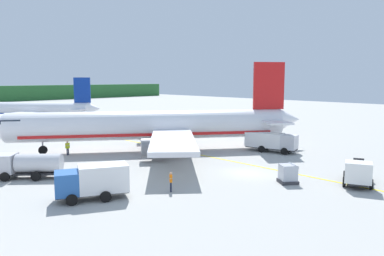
% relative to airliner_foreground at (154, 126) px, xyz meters
% --- Properties ---
extents(ground, '(240.00, 320.00, 0.20)m').
position_rel_airliner_foreground_xyz_m(ground, '(-0.77, 31.76, -3.49)').
color(ground, '#A8A8A3').
extents(airliner_foreground, '(36.09, 30.79, 11.90)m').
position_rel_airliner_foreground_xyz_m(airliner_foreground, '(0.00, 0.00, 0.00)').
color(airliner_foreground, white).
rests_on(airliner_foreground, ground).
extents(airliner_mid_apron, '(24.76, 28.90, 9.86)m').
position_rel_airliner_foreground_xyz_m(airliner_mid_apron, '(0.73, 45.85, -0.58)').
color(airliner_mid_apron, white).
rests_on(airliner_mid_apron, ground).
extents(service_truck_fuel, '(5.99, 5.60, 2.40)m').
position_rel_airliner_foreground_xyz_m(service_truck_fuel, '(-17.70, -2.48, -1.99)').
color(service_truck_fuel, silver).
rests_on(service_truck_fuel, ground).
extents(service_truck_baggage, '(6.05, 4.14, 2.51)m').
position_rel_airliner_foreground_xyz_m(service_truck_baggage, '(2.41, -26.13, -2.20)').
color(service_truck_baggage, white).
rests_on(service_truck_baggage, ground).
extents(service_truck_catering, '(6.06, 4.40, 2.77)m').
position_rel_airliner_foreground_xyz_m(service_truck_catering, '(-16.52, -12.75, -1.85)').
color(service_truck_catering, '#2659A5').
rests_on(service_truck_catering, ground).
extents(service_truck_pushback, '(3.84, 7.02, 2.50)m').
position_rel_airliner_foreground_xyz_m(service_truck_pushback, '(10.67, -11.34, -1.94)').
color(service_truck_pushback, silver).
rests_on(service_truck_pushback, ground).
extents(cargo_container_near, '(2.25, 2.25, 1.86)m').
position_rel_airliner_foreground_xyz_m(cargo_container_near, '(-1.10, -21.14, -2.51)').
color(cargo_container_near, '#333338').
rests_on(cargo_container_near, ground).
extents(crew_marshaller, '(0.63, 0.26, 1.78)m').
position_rel_airliner_foreground_xyz_m(crew_marshaller, '(-9.68, 5.39, -2.33)').
color(crew_marshaller, '#191E33').
rests_on(crew_marshaller, ground).
extents(crew_loader_left, '(0.44, 0.54, 1.73)m').
position_rel_airliner_foreground_xyz_m(crew_loader_left, '(-10.72, -15.58, -2.36)').
color(crew_loader_left, '#191E33').
rests_on(crew_loader_left, ground).
extents(apron_guide_line, '(0.30, 60.00, 0.01)m').
position_rel_airliner_foreground_xyz_m(apron_guide_line, '(2.42, -4.68, -3.39)').
color(apron_guide_line, yellow).
rests_on(apron_guide_line, ground).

